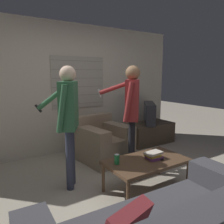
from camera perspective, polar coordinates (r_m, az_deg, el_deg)
The scene contains 11 objects.
ground_plane at distance 3.07m, azimuth 3.41°, elevation -20.60°, with size 16.00×16.00×0.00m, color #B2A893.
wall_back at distance 4.47m, azimuth -11.82°, elevation 6.01°, with size 5.20×0.08×2.55m.
armchair_beige at distance 4.07m, azimuth -2.58°, elevation -7.75°, with size 0.92×0.97×0.80m.
coffee_table at distance 3.02m, azimuth 8.98°, elevation -12.93°, with size 1.10×0.63×0.43m.
tv_stand at distance 5.11m, azimuth 9.59°, elevation -5.37°, with size 1.09×0.59×0.46m.
tv at distance 5.02m, azimuth 9.71°, elevation -0.26°, with size 0.68×0.81×0.46m.
person_left_standing at distance 2.96m, azimuth -11.37°, elevation -0.05°, with size 0.54×0.74×1.67m.
person_right_standing at distance 3.46m, azimuth 5.11°, elevation 1.79°, with size 0.53×0.79×1.69m.
book_stack at distance 3.04m, azimuth 10.79°, elevation -11.07°, with size 0.25×0.19×0.10m.
soda_can at distance 2.83m, azimuth 1.28°, elevation -12.23°, with size 0.07×0.07×0.13m.
spare_remote at distance 3.07m, azimuth 12.39°, elevation -11.65°, with size 0.08×0.14×0.02m.
Camera 1 is at (-1.56, -2.14, 1.55)m, focal length 35.00 mm.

